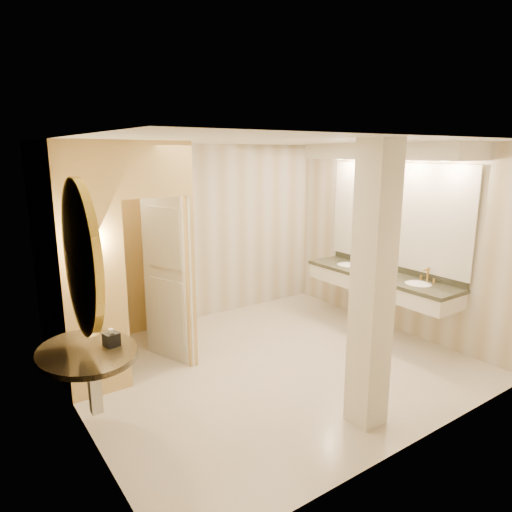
{
  "coord_description": "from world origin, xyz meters",
  "views": [
    {
      "loc": [
        -3.14,
        -4.18,
        2.58
      ],
      "look_at": [
        -0.09,
        0.2,
        1.36
      ],
      "focal_mm": 32.0,
      "sensor_mm": 36.0,
      "label": 1
    }
  ],
  "objects": [
    {
      "name": "console_shelf",
      "position": [
        -2.21,
        -0.26,
        1.35
      ],
      "size": [
        1.05,
        1.05,
        1.98
      ],
      "color": "black",
      "rests_on": "floor"
    },
    {
      "name": "wall_left",
      "position": [
        -2.25,
        0.0,
        1.35
      ],
      "size": [
        0.02,
        4.0,
        2.7
      ],
      "primitive_type": "cube",
      "color": "beige",
      "rests_on": "floor"
    },
    {
      "name": "wall_sconce",
      "position": [
        -1.93,
        0.43,
        1.73
      ],
      "size": [
        0.14,
        0.14,
        0.42
      ],
      "color": "#B5893A",
      "rests_on": "toilet_closet"
    },
    {
      "name": "floor",
      "position": [
        0.0,
        0.0,
        0.0
      ],
      "size": [
        4.5,
        4.5,
        0.0
      ],
      "primitive_type": "plane",
      "color": "beige",
      "rests_on": "ground"
    },
    {
      "name": "pillar",
      "position": [
        0.04,
        -1.5,
        1.35
      ],
      "size": [
        0.3,
        0.3,
        2.7
      ],
      "primitive_type": "cube",
      "color": "silver",
      "rests_on": "floor"
    },
    {
      "name": "toilet",
      "position": [
        -1.71,
        1.36,
        0.41
      ],
      "size": [
        0.49,
        0.82,
        0.81
      ],
      "primitive_type": "imported",
      "rotation": [
        0.0,
        0.0,
        3.19
      ],
      "color": "white",
      "rests_on": "floor"
    },
    {
      "name": "soap_bottle_b",
      "position": [
        1.84,
        -0.08,
        0.93
      ],
      "size": [
        0.09,
        0.09,
        0.1
      ],
      "primitive_type": "imported",
      "rotation": [
        0.0,
        0.0,
        -0.11
      ],
      "color": "silver",
      "rests_on": "vanity"
    },
    {
      "name": "wall_right",
      "position": [
        2.25,
        0.0,
        1.35
      ],
      "size": [
        0.02,
        4.0,
        2.7
      ],
      "primitive_type": "cube",
      "color": "beige",
      "rests_on": "floor"
    },
    {
      "name": "vanity",
      "position": [
        1.98,
        -0.01,
        1.63
      ],
      "size": [
        0.75,
        2.55,
        2.09
      ],
      "color": "silver",
      "rests_on": "floor"
    },
    {
      "name": "tissue_box",
      "position": [
        -2.02,
        -0.3,
        0.94
      ],
      "size": [
        0.14,
        0.14,
        0.12
      ],
      "primitive_type": "cube",
      "rotation": [
        0.0,
        0.0,
        0.21
      ],
      "color": "black",
      "rests_on": "console_shelf"
    },
    {
      "name": "wall_back",
      "position": [
        0.0,
        2.0,
        1.35
      ],
      "size": [
        4.5,
        0.02,
        2.7
      ],
      "primitive_type": "cube",
      "color": "beige",
      "rests_on": "floor"
    },
    {
      "name": "ceiling",
      "position": [
        0.0,
        0.0,
        2.7
      ],
      "size": [
        4.5,
        4.5,
        0.0
      ],
      "primitive_type": "plane",
      "rotation": [
        3.14,
        0.0,
        0.0
      ],
      "color": "silver",
      "rests_on": "wall_back"
    },
    {
      "name": "soap_bottle_c",
      "position": [
        1.93,
        0.15,
        0.98
      ],
      "size": [
        0.11,
        0.11,
        0.22
      ],
      "primitive_type": "imported",
      "rotation": [
        0.0,
        0.0,
        -0.29
      ],
      "color": "#C6B28C",
      "rests_on": "vanity"
    },
    {
      "name": "soap_bottle_a",
      "position": [
        1.94,
        0.3,
        0.95
      ],
      "size": [
        0.08,
        0.09,
        0.14
      ],
      "primitive_type": "imported",
      "rotation": [
        0.0,
        0.0,
        0.43
      ],
      "color": "beige",
      "rests_on": "vanity"
    },
    {
      "name": "wall_front",
      "position": [
        0.0,
        -2.0,
        1.35
      ],
      "size": [
        4.5,
        0.02,
        2.7
      ],
      "primitive_type": "cube",
      "color": "beige",
      "rests_on": "floor"
    },
    {
      "name": "toilet_closet",
      "position": [
        -1.12,
        0.97,
        1.39
      ],
      "size": [
        1.5,
        1.55,
        2.7
      ],
      "color": "#F4D17F",
      "rests_on": "floor"
    }
  ]
}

